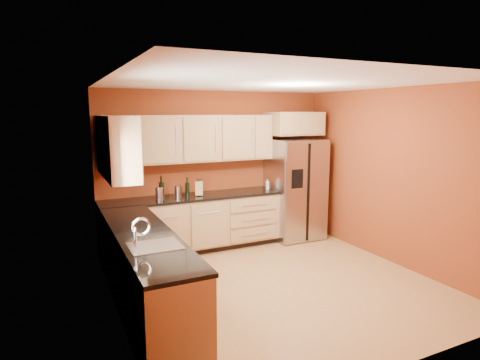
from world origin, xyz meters
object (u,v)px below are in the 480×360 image
(refrigerator, at_px, (295,189))
(knife_block, at_px, (199,188))
(canister_left, at_px, (159,193))
(wine_bottle_a, at_px, (187,187))
(soap_dispenser, at_px, (267,185))

(refrigerator, bearing_deg, knife_block, 177.98)
(canister_left, bearing_deg, refrigerator, -0.18)
(canister_left, xyz_separation_m, wine_bottle_a, (0.46, 0.04, 0.06))
(canister_left, distance_m, soap_dispenser, 1.90)
(canister_left, height_order, soap_dispenser, canister_left)
(refrigerator, relative_size, canister_left, 9.01)
(wine_bottle_a, bearing_deg, canister_left, -174.47)
(refrigerator, distance_m, soap_dispenser, 0.56)
(wine_bottle_a, bearing_deg, knife_block, 3.02)
(knife_block, bearing_deg, refrigerator, 22.49)
(canister_left, xyz_separation_m, knife_block, (0.66, 0.06, 0.02))
(wine_bottle_a, xyz_separation_m, soap_dispenser, (1.44, -0.03, -0.07))
(canister_left, distance_m, knife_block, 0.67)
(knife_block, height_order, soap_dispenser, knife_block)
(wine_bottle_a, height_order, knife_block, wine_bottle_a)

